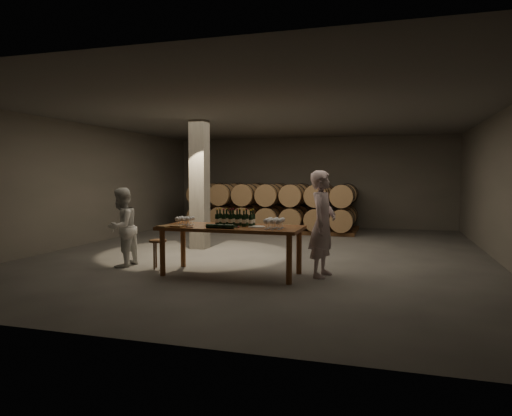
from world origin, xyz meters
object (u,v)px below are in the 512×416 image
(tasting_table, at_px, (231,232))
(person_woman, at_px, (122,227))
(person_man, at_px, (323,224))
(notebook_near, at_px, (178,226))
(bottle_cluster, at_px, (235,220))
(stool, at_px, (158,245))
(plate, at_px, (257,227))

(tasting_table, relative_size, person_woman, 1.64)
(person_man, bearing_deg, notebook_near, 116.85)
(person_man, relative_size, person_woman, 1.21)
(person_man, bearing_deg, bottle_cluster, 110.11)
(tasting_table, xyz_separation_m, stool, (-1.58, 0.12, -0.33))
(person_woman, bearing_deg, tasting_table, 87.56)
(notebook_near, relative_size, stool, 0.41)
(tasting_table, xyz_separation_m, person_woman, (-2.37, 0.11, -0.00))
(tasting_table, relative_size, notebook_near, 11.20)
(bottle_cluster, bearing_deg, person_man, 9.67)
(person_man, xyz_separation_m, person_woman, (-4.00, -0.23, -0.17))
(tasting_table, xyz_separation_m, notebook_near, (-0.89, -0.40, 0.12))
(tasting_table, bearing_deg, stool, 175.49)
(tasting_table, relative_size, bottle_cluster, 3.56)
(stool, bearing_deg, bottle_cluster, -1.93)
(stool, bearing_deg, notebook_near, -37.27)
(tasting_table, height_order, person_man, person_man)
(plate, xyz_separation_m, person_woman, (-2.86, 0.12, -0.11))
(person_woman, bearing_deg, plate, 87.63)
(plate, relative_size, person_woman, 0.19)
(tasting_table, distance_m, stool, 1.62)
(plate, distance_m, person_man, 1.19)
(tasting_table, distance_m, bottle_cluster, 0.23)
(tasting_table, distance_m, notebook_near, 0.98)
(stool, relative_size, person_woman, 0.36)
(stool, relative_size, person_man, 0.29)
(tasting_table, height_order, bottle_cluster, bottle_cluster)
(stool, height_order, person_man, person_man)
(person_woman, bearing_deg, person_man, 93.44)
(notebook_near, bearing_deg, stool, 148.89)
(plate, distance_m, person_woman, 2.87)
(tasting_table, distance_m, person_woman, 2.37)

